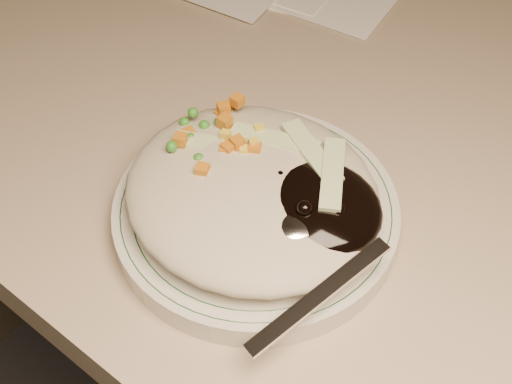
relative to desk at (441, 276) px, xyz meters
The scene contains 4 objects.
desk is the anchor object (origin of this frame).
plate 0.30m from the desk, 117.60° to the right, with size 0.22×0.22×0.02m, color silver.
plate_rim 0.31m from the desk, 117.60° to the right, with size 0.21×0.21×0.00m.
meal 0.32m from the desk, 116.49° to the right, with size 0.21×0.19×0.05m.
Camera 1 is at (0.11, 0.92, 1.17)m, focal length 50.00 mm.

